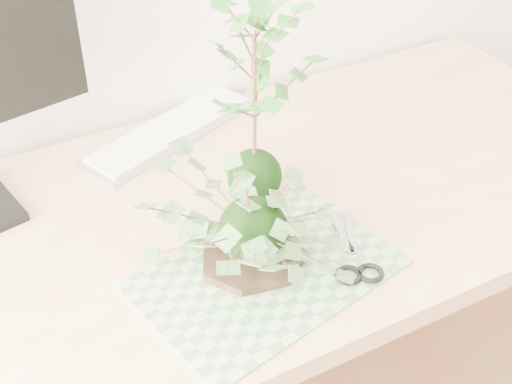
# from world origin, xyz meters

# --- Properties ---
(desk) EXTENTS (1.60, 0.70, 0.74)m
(desk) POSITION_xyz_m (0.02, 1.23, 0.65)
(desk) COLOR #DCB287
(desk) RESTS_ON ground_plane
(cutting_mat) EXTENTS (0.44, 0.34, 0.00)m
(cutting_mat) POSITION_xyz_m (-0.03, 1.06, 0.74)
(cutting_mat) COLOR #517C51
(cutting_mat) RESTS_ON desk
(stone_dish) EXTENTS (0.21, 0.21, 0.01)m
(stone_dish) POSITION_xyz_m (-0.03, 1.09, 0.75)
(stone_dish) COLOR black
(stone_dish) RESTS_ON cutting_mat
(ivy_kokedama) EXTENTS (0.34, 0.34, 0.22)m
(ivy_kokedama) POSITION_xyz_m (-0.03, 1.09, 0.87)
(ivy_kokedama) COLOR black
(ivy_kokedama) RESTS_ON stone_dish
(maple_kokedama) EXTENTS (0.23, 0.23, 0.41)m
(maple_kokedama) POSITION_xyz_m (0.05, 1.24, 1.02)
(maple_kokedama) COLOR black
(maple_kokedama) RESTS_ON desk
(keyboard) EXTENTS (0.42, 0.25, 0.02)m
(keyboard) POSITION_xyz_m (0.00, 1.51, 0.75)
(keyboard) COLOR #B0B0BA
(keyboard) RESTS_ON desk
(scissors) EXTENTS (0.09, 0.18, 0.01)m
(scissors) POSITION_xyz_m (0.12, 1.00, 0.75)
(scissors) COLOR gray
(scissors) RESTS_ON cutting_mat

